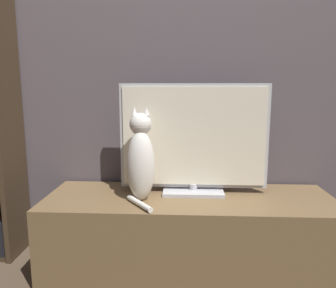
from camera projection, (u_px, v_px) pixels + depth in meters
wall_back at (190, 40)px, 1.95m from camera, size 4.80×0.05×2.60m
tv_stand at (189, 233)px, 1.83m from camera, size 1.58×0.53×0.43m
tv at (194, 141)px, 1.82m from camera, size 0.82×0.20×0.61m
cat at (141, 159)px, 1.72m from camera, size 0.16×0.28×0.49m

